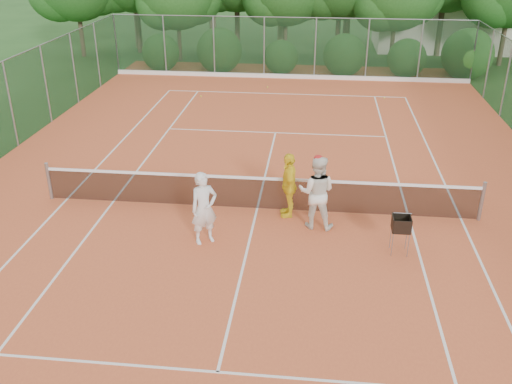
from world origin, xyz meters
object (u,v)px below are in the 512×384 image
player_yellow (289,185)px  player_white (204,208)px  ball_hopper (401,224)px  player_center_grp (317,192)px

player_yellow → player_white: bearing=-56.7°
player_yellow → ball_hopper: (2.74, -1.66, -0.13)m
player_white → player_center_grp: bearing=-12.0°
player_center_grp → player_yellow: player_center_grp is taller
player_white → player_center_grp: size_ratio=0.92×
player_white → player_yellow: size_ratio=1.03×
player_white → player_yellow: bearing=6.2°
player_white → ball_hopper: size_ratio=1.93×
player_center_grp → player_yellow: bearing=142.6°
player_center_grp → player_yellow: size_ratio=1.12×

